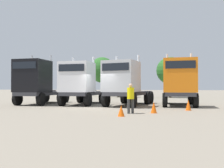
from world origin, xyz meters
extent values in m
plane|color=gray|center=(0.00, 0.00, 0.00)|extent=(200.00, 200.00, 0.00)
cube|color=#333338|center=(-6.02, 2.95, 0.95)|extent=(2.34, 5.88, 0.30)
cube|color=black|center=(-6.06, 1.25, 2.44)|extent=(2.46, 2.49, 2.70)
cube|color=black|center=(-6.09, 0.02, 3.27)|extent=(2.10, 0.09, 0.55)
cylinder|color=silver|center=(-5.08, 2.60, 2.74)|extent=(0.18, 0.18, 3.30)
cylinder|color=silver|center=(-6.98, 2.64, 2.74)|extent=(0.18, 0.18, 3.30)
cylinder|color=#333338|center=(-5.99, 4.23, 1.16)|extent=(1.13, 1.13, 0.12)
cylinder|color=black|center=(-4.98, 0.71, 0.52)|extent=(0.38, 1.05, 1.05)
cylinder|color=black|center=(-7.18, 0.76, 0.52)|extent=(0.38, 1.05, 1.05)
cylinder|color=black|center=(-4.89, 4.24, 0.52)|extent=(0.38, 1.05, 1.05)
cylinder|color=black|center=(-7.09, 4.29, 0.52)|extent=(0.38, 1.05, 1.05)
cylinder|color=black|center=(-4.86, 5.34, 0.52)|extent=(0.38, 1.05, 1.05)
cylinder|color=black|center=(-7.06, 5.39, 0.52)|extent=(0.38, 1.05, 1.05)
cube|color=#333338|center=(-2.11, 3.34, 0.97)|extent=(2.32, 6.31, 0.30)
cube|color=white|center=(-2.14, 1.41, 2.33)|extent=(2.45, 2.45, 2.41)
cube|color=black|center=(-2.17, 0.19, 3.01)|extent=(2.10, 0.08, 0.55)
cylinder|color=silver|center=(-1.17, 2.75, 2.63)|extent=(0.18, 0.18, 3.01)
cylinder|color=silver|center=(-3.07, 2.78, 2.63)|extent=(0.18, 0.18, 3.01)
cylinder|color=#333338|center=(-2.08, 4.72, 1.18)|extent=(1.12, 1.12, 0.12)
cylinder|color=black|center=(-1.05, 0.89, 0.54)|extent=(0.37, 1.08, 1.07)
cylinder|color=black|center=(-3.25, 0.93, 0.54)|extent=(0.37, 1.08, 1.07)
cylinder|color=black|center=(-0.98, 4.86, 0.54)|extent=(0.37, 1.08, 1.07)
cylinder|color=black|center=(-3.18, 4.90, 0.54)|extent=(0.37, 1.08, 1.07)
cylinder|color=black|center=(-0.96, 5.96, 0.54)|extent=(0.37, 1.08, 1.07)
cylinder|color=black|center=(-3.16, 6.00, 0.54)|extent=(0.37, 1.08, 1.07)
cube|color=#333338|center=(1.93, 3.08, 1.00)|extent=(3.37, 6.64, 0.30)
cube|color=#B7BABF|center=(1.55, 1.15, 2.33)|extent=(2.82, 2.82, 2.36)
cube|color=black|center=(1.32, -0.05, 2.99)|extent=(2.07, 0.44, 0.55)
cylinder|color=silver|center=(2.74, 2.29, 2.63)|extent=(0.21, 0.21, 2.96)
cylinder|color=silver|center=(0.88, 2.66, 2.63)|extent=(0.21, 0.21, 2.96)
cylinder|color=#333338|center=(2.20, 4.45, 1.21)|extent=(1.29, 1.29, 0.12)
cylinder|color=black|center=(2.54, 0.45, 0.55)|extent=(0.55, 1.15, 1.10)
cylinder|color=black|center=(0.38, 0.87, 0.55)|extent=(0.55, 1.15, 1.10)
cylinder|color=black|center=(3.31, 4.41, 0.55)|extent=(0.55, 1.15, 1.10)
cylinder|color=black|center=(1.15, 4.83, 0.55)|extent=(0.55, 1.15, 1.10)
cylinder|color=black|center=(3.52, 5.48, 0.55)|extent=(0.55, 1.15, 1.10)
cylinder|color=black|center=(1.36, 5.91, 0.55)|extent=(0.55, 1.15, 1.10)
cube|color=#333338|center=(5.97, 3.74, 0.98)|extent=(2.29, 5.94, 0.30)
cube|color=orange|center=(5.94, 1.94, 2.40)|extent=(2.44, 2.35, 2.53)
cube|color=black|center=(5.92, 0.77, 3.14)|extent=(2.10, 0.07, 0.55)
cylinder|color=silver|center=(6.91, 3.23, 2.70)|extent=(0.18, 0.18, 3.13)
cylinder|color=silver|center=(5.01, 3.27, 2.70)|extent=(0.18, 0.18, 3.13)
cylinder|color=#333338|center=(5.99, 5.04, 1.19)|extent=(1.12, 1.12, 0.12)
cylinder|color=black|center=(7.04, 1.47, 0.54)|extent=(0.37, 1.08, 1.08)
cylinder|color=black|center=(4.84, 1.51, 0.54)|extent=(0.37, 1.08, 1.08)
cylinder|color=black|center=(7.09, 5.08, 0.54)|extent=(0.37, 1.08, 1.08)
cylinder|color=black|center=(4.89, 5.11, 0.54)|extent=(0.37, 1.08, 1.08)
cylinder|color=black|center=(7.11, 6.18, 0.54)|extent=(0.37, 1.08, 1.08)
cylinder|color=black|center=(4.91, 6.21, 0.54)|extent=(0.37, 1.08, 1.08)
cylinder|color=#383838|center=(3.00, -3.19, 0.42)|extent=(0.23, 0.23, 0.84)
cylinder|color=#383838|center=(2.80, -3.39, 0.42)|extent=(0.23, 0.23, 0.84)
cylinder|color=yellow|center=(2.90, -3.29, 1.17)|extent=(0.57, 0.57, 0.66)
sphere|color=tan|center=(2.90, -3.29, 1.61)|extent=(0.23, 0.23, 0.23)
cone|color=#F2590C|center=(6.32, -0.69, 0.34)|extent=(0.36, 0.36, 0.69)
cone|color=#F2590C|center=(4.20, -2.79, 0.34)|extent=(0.36, 0.36, 0.67)
cone|color=#F2590C|center=(2.61, -4.72, 0.29)|extent=(0.36, 0.36, 0.58)
cylinder|color=#4C3823|center=(-5.44, 21.81, 1.33)|extent=(0.36, 0.36, 2.66)
sphere|color=#286023|center=(-5.44, 21.81, 4.37)|extent=(4.29, 4.29, 4.29)
cylinder|color=#4C3823|center=(-1.96, 18.13, 1.03)|extent=(0.36, 0.36, 2.07)
sphere|color=#286023|center=(-1.96, 18.13, 3.49)|extent=(3.55, 3.55, 3.55)
cylinder|color=#4C3823|center=(5.57, 18.26, 1.16)|extent=(0.36, 0.36, 2.32)
sphere|color=#286023|center=(5.57, 18.26, 3.88)|extent=(3.91, 3.91, 3.91)
camera|label=1|loc=(4.84, -16.97, 1.54)|focal=38.33mm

